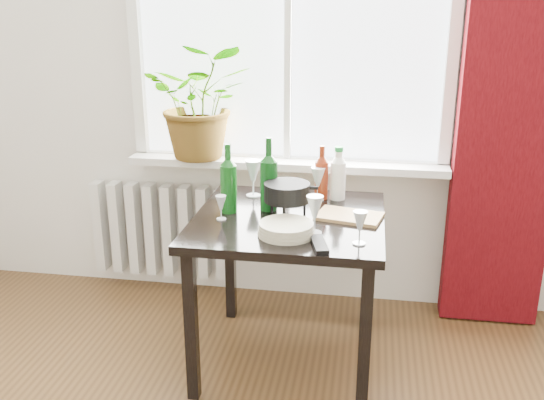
% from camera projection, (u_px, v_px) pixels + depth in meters
% --- Properties ---
extents(window, '(1.72, 0.08, 1.62)m').
position_uv_depth(window, '(289.00, 14.00, 3.10)').
color(window, white).
rests_on(window, ground).
extents(windowsill, '(1.72, 0.20, 0.04)m').
position_uv_depth(windowsill, '(286.00, 163.00, 3.28)').
color(windowsill, silver).
rests_on(windowsill, ground).
extents(curtain, '(0.50, 0.12, 2.56)m').
position_uv_depth(curtain, '(514.00, 81.00, 2.93)').
color(curtain, '#390509').
rests_on(curtain, ground).
extents(radiator, '(0.80, 0.10, 0.55)m').
position_uv_depth(radiator, '(160.00, 230.00, 3.57)').
color(radiator, silver).
rests_on(radiator, ground).
extents(table, '(0.85, 0.85, 0.74)m').
position_uv_depth(table, '(289.00, 235.00, 2.76)').
color(table, black).
rests_on(table, ground).
extents(potted_plant, '(0.61, 0.55, 0.61)m').
position_uv_depth(potted_plant, '(201.00, 102.00, 3.23)').
color(potted_plant, '#1D6F1E').
rests_on(potted_plant, windowsill).
extents(wine_bottle_left, '(0.08, 0.08, 0.32)m').
position_uv_depth(wine_bottle_left, '(228.00, 178.00, 2.74)').
color(wine_bottle_left, '#0E4912').
rests_on(wine_bottle_left, table).
extents(wine_bottle_right, '(0.08, 0.08, 0.35)m').
position_uv_depth(wine_bottle_right, '(269.00, 174.00, 2.77)').
color(wine_bottle_right, '#0C3F12').
rests_on(wine_bottle_right, table).
extents(bottle_amber, '(0.07, 0.07, 0.27)m').
position_uv_depth(bottle_amber, '(322.00, 172.00, 2.94)').
color(bottle_amber, maroon).
rests_on(bottle_amber, table).
extents(cleaning_bottle, '(0.09, 0.09, 0.26)m').
position_uv_depth(cleaning_bottle, '(338.00, 173.00, 2.93)').
color(cleaning_bottle, white).
rests_on(cleaning_bottle, table).
extents(wineglass_front_right, '(0.09, 0.09, 0.17)m').
position_uv_depth(wineglass_front_right, '(315.00, 214.00, 2.51)').
color(wineglass_front_right, '#B1BBBF').
rests_on(wineglass_front_right, table).
extents(wineglass_far_right, '(0.08, 0.08, 0.14)m').
position_uv_depth(wineglass_far_right, '(360.00, 228.00, 2.40)').
color(wineglass_far_right, silver).
rests_on(wineglass_far_right, table).
extents(wineglass_back_center, '(0.09, 0.09, 0.17)m').
position_uv_depth(wineglass_back_center, '(318.00, 183.00, 2.93)').
color(wineglass_back_center, white).
rests_on(wineglass_back_center, table).
extents(wineglass_back_left, '(0.09, 0.09, 0.19)m').
position_uv_depth(wineglass_back_left, '(253.00, 178.00, 2.99)').
color(wineglass_back_left, silver).
rests_on(wineglass_back_left, table).
extents(wineglass_front_left, '(0.06, 0.06, 0.11)m').
position_uv_depth(wineglass_front_left, '(221.00, 208.00, 2.68)').
color(wineglass_front_left, silver).
rests_on(wineglass_front_left, table).
extents(plate_stack, '(0.28, 0.28, 0.05)m').
position_uv_depth(plate_stack, '(286.00, 229.00, 2.51)').
color(plate_stack, beige).
rests_on(plate_stack, table).
extents(fondue_pot, '(0.27, 0.25, 0.16)m').
position_uv_depth(fondue_pot, '(287.00, 200.00, 2.70)').
color(fondue_pot, black).
rests_on(fondue_pot, table).
extents(tv_remote, '(0.09, 0.18, 0.02)m').
position_uv_depth(tv_remote, '(319.00, 244.00, 2.40)').
color(tv_remote, black).
rests_on(tv_remote, table).
extents(cutting_board, '(0.32, 0.24, 0.02)m').
position_uv_depth(cutting_board, '(349.00, 216.00, 2.71)').
color(cutting_board, '#AF864F').
rests_on(cutting_board, table).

